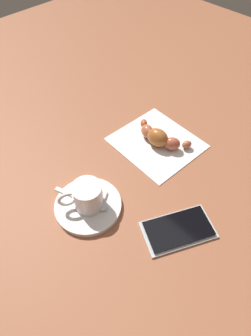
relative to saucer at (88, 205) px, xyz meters
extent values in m
plane|color=#97573A|center=(-0.13, -0.02, -0.01)|extent=(1.80, 1.80, 0.00)
cylinder|color=white|center=(0.00, 0.00, 0.00)|extent=(0.14, 0.14, 0.01)
cylinder|color=white|center=(0.00, 0.00, 0.03)|extent=(0.06, 0.06, 0.06)
cylinder|color=#42210F|center=(0.00, 0.00, 0.05)|extent=(0.05, 0.05, 0.00)
torus|color=white|center=(0.03, -0.01, 0.04)|extent=(0.04, 0.02, 0.04)
cube|color=silver|center=(0.01, -0.03, 0.01)|extent=(0.04, 0.09, 0.00)
ellipsoid|color=silver|center=(-0.01, 0.03, 0.01)|extent=(0.03, 0.03, 0.01)
cube|color=white|center=(-0.02, -0.01, 0.01)|extent=(0.05, 0.06, 0.01)
cube|color=white|center=(-0.24, -0.02, 0.00)|extent=(0.19, 0.20, 0.00)
ellipsoid|color=#AF572F|center=(-0.25, -0.08, 0.01)|extent=(0.03, 0.03, 0.02)
ellipsoid|color=#B45F3E|center=(-0.23, -0.05, 0.01)|extent=(0.04, 0.05, 0.03)
ellipsoid|color=#A45C29|center=(-0.23, -0.02, 0.02)|extent=(0.05, 0.06, 0.04)
ellipsoid|color=#B0523C|center=(-0.24, 0.01, 0.01)|extent=(0.05, 0.05, 0.03)
ellipsoid|color=#AD5E3E|center=(-0.27, 0.04, 0.01)|extent=(0.03, 0.03, 0.02)
cube|color=#BABCBE|center=(-0.09, 0.16, 0.00)|extent=(0.15, 0.13, 0.01)
cube|color=black|center=(-0.09, 0.16, 0.00)|extent=(0.14, 0.12, 0.00)
camera|label=1|loc=(0.16, 0.28, 0.50)|focal=30.84mm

